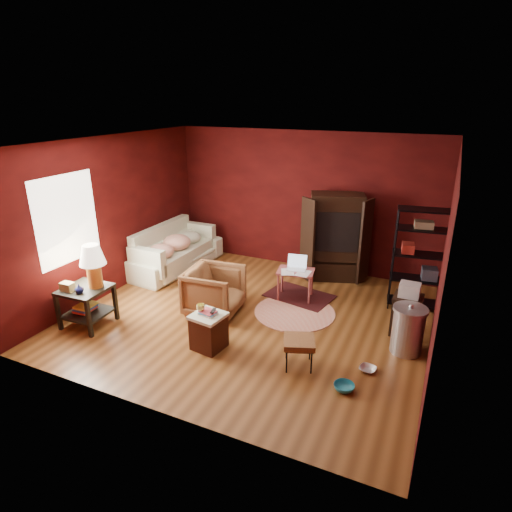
{
  "coord_description": "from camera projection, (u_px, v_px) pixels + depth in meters",
  "views": [
    {
      "loc": [
        2.68,
        -5.66,
        3.44
      ],
      "look_at": [
        0.0,
        0.2,
        1.0
      ],
      "focal_mm": 30.0,
      "sensor_mm": 36.0,
      "label": 1
    }
  ],
  "objects": [
    {
      "name": "armchair",
      "position": [
        214.0,
        289.0,
        7.06
      ],
      "size": [
        0.87,
        0.91,
        0.87
      ],
      "primitive_type": "imported",
      "rotation": [
        0.0,
        0.0,
        1.67
      ],
      "color": "black",
      "rests_on": "ground"
    },
    {
      "name": "pet_bowl_steel",
      "position": [
        368.0,
        364.0,
        5.64
      ],
      "size": [
        0.22,
        0.09,
        0.22
      ],
      "primitive_type": "imported",
      "rotation": [
        0.0,
        0.0,
        -0.16
      ],
      "color": "silver",
      "rests_on": "ground"
    },
    {
      "name": "pet_bowl_turquoise",
      "position": [
        345.0,
        381.0,
        5.27
      ],
      "size": [
        0.27,
        0.13,
        0.26
      ],
      "primitive_type": "imported",
      "rotation": [
        0.0,
        0.0,
        0.19
      ],
      "color": "teal",
      "rests_on": "ground"
    },
    {
      "name": "room",
      "position": [
        248.0,
        236.0,
        6.58
      ],
      "size": [
        5.54,
        5.04,
        2.84
      ],
      "color": "brown",
      "rests_on": "ground"
    },
    {
      "name": "side_table",
      "position": [
        89.0,
        278.0,
        6.59
      ],
      "size": [
        0.7,
        0.7,
        1.32
      ],
      "rotation": [
        0.0,
        0.0,
        0.05
      ],
      "color": "black",
      "rests_on": "ground"
    },
    {
      "name": "wire_shelving",
      "position": [
        420.0,
        255.0,
        7.05
      ],
      "size": [
        0.9,
        0.49,
        1.74
      ],
      "rotation": [
        0.0,
        0.0,
        0.15
      ],
      "color": "black",
      "rests_on": "ground"
    },
    {
      "name": "small_stand",
      "position": [
        409.0,
        297.0,
        6.36
      ],
      "size": [
        0.43,
        0.43,
        0.84
      ],
      "rotation": [
        0.0,
        0.0,
        -0.03
      ],
      "color": "black",
      "rests_on": "ground"
    },
    {
      "name": "footstool",
      "position": [
        299.0,
        343.0,
        5.66
      ],
      "size": [
        0.52,
        0.52,
        0.41
      ],
      "rotation": [
        0.0,
        0.0,
        0.37
      ],
      "color": "black",
      "rests_on": "ground"
    },
    {
      "name": "mug",
      "position": [
        201.0,
        307.0,
        5.99
      ],
      "size": [
        0.13,
        0.1,
        0.12
      ],
      "primitive_type": "imported",
      "rotation": [
        0.0,
        0.0,
        -0.11
      ],
      "color": "#F0EA75",
      "rests_on": "hamper"
    },
    {
      "name": "rug_round",
      "position": [
        295.0,
        312.0,
        7.2
      ],
      "size": [
        1.64,
        1.64,
        0.01
      ],
      "rotation": [
        0.0,
        0.0,
        0.24
      ],
      "color": "beige",
      "rests_on": "ground"
    },
    {
      "name": "trash_can",
      "position": [
        408.0,
        330.0,
        5.99
      ],
      "size": [
        0.49,
        0.49,
        0.75
      ],
      "rotation": [
        0.0,
        0.0,
        0.03
      ],
      "color": "silver",
      "rests_on": "ground"
    },
    {
      "name": "tv_armoire",
      "position": [
        335.0,
        236.0,
        8.25
      ],
      "size": [
        1.27,
        0.96,
        1.7
      ],
      "rotation": [
        0.0,
        0.0,
        0.33
      ],
      "color": "black",
      "rests_on": "ground"
    },
    {
      "name": "rug_oriental",
      "position": [
        299.0,
        296.0,
        7.77
      ],
      "size": [
        1.27,
        0.97,
        0.01
      ],
      "rotation": [
        0.0,
        0.0,
        -0.19
      ],
      "color": "#461215",
      "rests_on": "ground"
    },
    {
      "name": "hamper",
      "position": [
        209.0,
        330.0,
        6.11
      ],
      "size": [
        0.49,
        0.49,
        0.62
      ],
      "rotation": [
        0.0,
        0.0,
        -0.14
      ],
      "color": "#492011",
      "rests_on": "ground"
    },
    {
      "name": "vase",
      "position": [
        79.0,
        289.0,
        6.44
      ],
      "size": [
        0.18,
        0.18,
        0.13
      ],
      "primitive_type": "imported",
      "rotation": [
        0.0,
        0.0,
        -0.43
      ],
      "color": "#0D1243",
      "rests_on": "side_table"
    },
    {
      "name": "sofa",
      "position": [
        176.0,
        249.0,
        8.88
      ],
      "size": [
        0.85,
        2.26,
        0.86
      ],
      "primitive_type": "imported",
      "rotation": [
        0.0,
        0.0,
        1.48
      ],
      "color": "silver",
      "rests_on": "ground"
    },
    {
      "name": "laptop_desk",
      "position": [
        296.0,
        273.0,
        7.54
      ],
      "size": [
        0.7,
        0.59,
        0.78
      ],
      "rotation": [
        0.0,
        0.0,
        0.18
      ],
      "color": "#B15251",
      "rests_on": "ground"
    },
    {
      "name": "sofa_cushions",
      "position": [
        173.0,
        250.0,
        8.87
      ],
      "size": [
        0.83,
        2.02,
        0.84
      ],
      "rotation": [
        0.0,
        0.0,
        -0.01
      ],
      "color": "silver",
      "rests_on": "sofa"
    }
  ]
}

